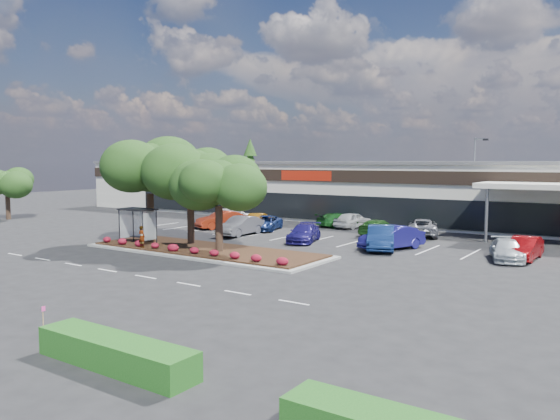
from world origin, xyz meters
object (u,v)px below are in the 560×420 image
Objects in this scene: light_pole at (475,189)px; survey_stake at (43,317)px; car_1 at (222,220)px; car_0 at (217,220)px.

survey_stake is (-4.42, -41.02, -3.01)m from light_pole.
survey_stake is 31.69m from car_1.
car_1 is (-19.52, -13.17, -2.91)m from light_pole.
light_pole is 41.37m from survey_stake.
car_1 reaches higher than survey_stake.
car_1 reaches higher than car_0.
light_pole reaches higher than car_0.
light_pole is 1.73× the size of car_1.
survey_stake is at bearing -36.84° from car_1.
survey_stake is 0.23× the size of car_1.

